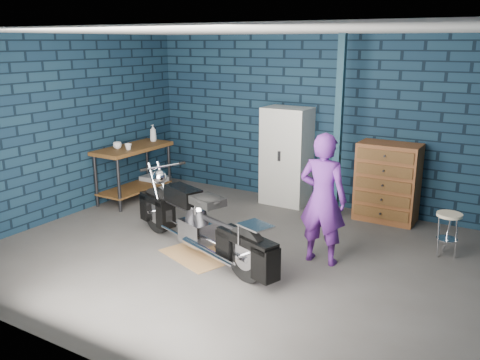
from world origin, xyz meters
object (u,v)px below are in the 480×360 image
object	(u,v)px
person	(323,199)
tool_chest	(387,183)
storage_bin	(155,184)
shop_stool	(447,235)
locker	(286,156)
workbench	(134,173)
motorcycle	(199,217)

from	to	relation	value
person	tool_chest	xyz separation A→B (m)	(0.26, 1.87, -0.21)
storage_bin	shop_stool	bearing A→B (deg)	-3.32
storage_bin	locker	xyz separation A→B (m)	(2.25, 0.63, 0.65)
workbench	tool_chest	distance (m)	4.08
locker	storage_bin	bearing A→B (deg)	-164.43
storage_bin	tool_chest	world-z (taller)	tool_chest
shop_stool	locker	bearing A→B (deg)	161.12
workbench	locker	bearing A→B (deg)	26.40
storage_bin	shop_stool	distance (m)	4.93
shop_stool	person	bearing A→B (deg)	-143.19
person	tool_chest	distance (m)	1.90
motorcycle	shop_stool	distance (m)	3.08
tool_chest	locker	bearing A→B (deg)	180.00
workbench	tool_chest	bearing A→B (deg)	16.04
shop_stool	motorcycle	bearing A→B (deg)	-149.49
person	shop_stool	size ratio (longest dim) A/B	2.85
workbench	tool_chest	world-z (taller)	tool_chest
person	shop_stool	xyz separation A→B (m)	(1.28, 0.96, -0.52)
workbench	storage_bin	xyz separation A→B (m)	(0.02, 0.50, -0.31)
motorcycle	shop_stool	bearing A→B (deg)	50.26
workbench	locker	distance (m)	2.56
workbench	locker	xyz separation A→B (m)	(2.27, 1.13, 0.33)
person	locker	size ratio (longest dim) A/B	1.01
storage_bin	tool_chest	size ratio (longest dim) A/B	0.40
workbench	storage_bin	world-z (taller)	workbench
locker	workbench	bearing A→B (deg)	-153.60
storage_bin	locker	world-z (taller)	locker
locker	tool_chest	bearing A→B (deg)	0.00
motorcycle	tool_chest	distance (m)	2.96
storage_bin	locker	bearing A→B (deg)	15.57
workbench	locker	size ratio (longest dim) A/B	0.89
person	tool_chest	size ratio (longest dim) A/B	1.36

